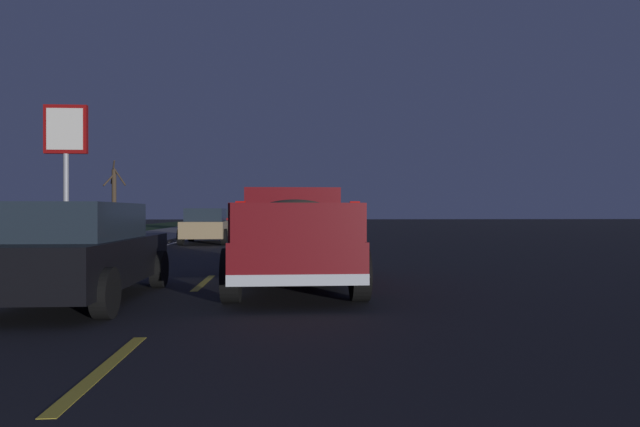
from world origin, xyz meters
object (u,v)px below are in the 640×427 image
sedan_tan (207,225)px  gas_price_sign (66,140)px  sedan_black (77,251)px  pickup_truck (293,234)px  bare_tree_far (114,199)px  sedan_red (235,220)px  sedan_blue (289,220)px

sedan_tan → gas_price_sign: 7.51m
sedan_tan → sedan_black: size_ratio=1.01×
sedan_tan → gas_price_sign: (0.78, 6.40, 3.85)m
pickup_truck → bare_tree_far: size_ratio=1.19×
sedan_red → sedan_black: bearing=-179.4°
pickup_truck → sedan_black: bearing=115.6°
gas_price_sign → sedan_black: bearing=-158.1°
sedan_black → bare_tree_far: size_ratio=0.96×
pickup_truck → sedan_blue: size_ratio=1.24×
pickup_truck → sedan_black: (-1.62, 3.39, -0.20)m
pickup_truck → sedan_red: size_ratio=1.24×
sedan_black → bare_tree_far: 27.01m
pickup_truck → gas_price_sign: size_ratio=0.88×
sedan_tan → pickup_truck: bearing=-165.6°
sedan_tan → bare_tree_far: bare_tree_far is taller
sedan_tan → sedan_blue: (14.93, -3.75, 0.00)m
sedan_blue → gas_price_sign: 17.84m
pickup_truck → gas_price_sign: (15.03, 10.06, 3.65)m
gas_price_sign → sedan_blue: bearing=-35.7°
sedan_red → bare_tree_far: bearing=118.7°
sedan_blue → gas_price_sign: (-14.15, 10.15, 3.85)m
sedan_tan → gas_price_sign: size_ratio=0.71×
sedan_blue → sedan_black: bearing=173.6°
pickup_truck → sedan_tan: bearing=14.4°
sedan_tan → bare_tree_far: (10.06, 7.12, 1.41)m
pickup_truck → sedan_black: pickup_truck is taller
pickup_truck → bare_tree_far: bearing=23.9°
sedan_tan → sedan_red: 13.95m
sedan_black → bare_tree_far: bare_tree_far is taller
sedan_black → sedan_blue: 31.00m
sedan_red → sedan_blue: same height
sedan_black → pickup_truck: bearing=-64.4°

